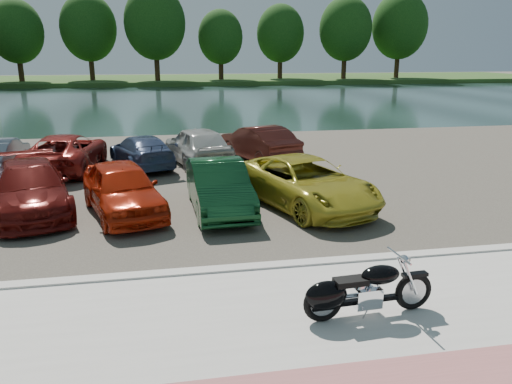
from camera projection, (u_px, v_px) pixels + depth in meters
ground at (316, 317)px, 8.57m from camera, size 200.00×200.00×0.00m
promenade at (335, 347)px, 7.61m from camera, size 60.00×6.00×0.10m
kerb at (288, 266)px, 10.44m from camera, size 60.00×0.30×0.14m
parking_lot at (231, 171)px, 18.98m from camera, size 60.00×18.00×0.04m
river at (189, 101)px, 46.44m from camera, size 120.00×40.00×0.00m
far_bank at (178, 80)px, 76.65m from camera, size 120.00×24.00×0.60m
far_trees at (209, 29)px, 69.59m from camera, size 70.25×10.68×12.52m
motorcycle at (357, 291)px, 8.27m from camera, size 2.33×0.75×1.05m
car_3 at (30, 188)px, 13.85m from camera, size 3.22×5.19×1.40m
car_4 at (122, 189)px, 13.71m from camera, size 2.85×4.57×1.45m
car_5 at (219, 187)px, 14.02m from camera, size 1.65×4.32×1.41m
car_6 at (305, 183)px, 14.41m from camera, size 3.91×5.62×1.42m
car_10 at (66, 152)px, 18.86m from camera, size 2.82×5.23×1.39m
car_11 at (142, 151)px, 19.46m from camera, size 3.01×4.60×1.24m
car_12 at (197, 145)px, 19.85m from camera, size 2.87×4.82×1.54m
car_13 at (259, 143)px, 20.61m from camera, size 2.92×4.66×1.45m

